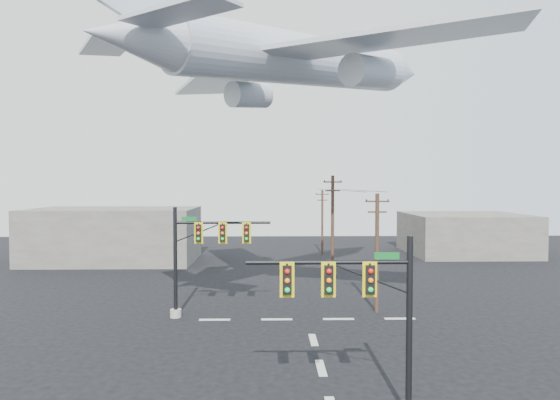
{
  "coord_description": "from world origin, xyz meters",
  "views": [
    {
      "loc": [
        -2.4,
        -17.88,
        8.77
      ],
      "look_at": [
        -1.93,
        5.0,
        7.97
      ],
      "focal_mm": 30.0,
      "sensor_mm": 36.0,
      "label": 1
    }
  ],
  "objects_px": {
    "utility_pole_a": "(377,250)",
    "utility_pole_c": "(322,221)",
    "signal_mast_far": "(199,255)",
    "airliner": "(304,61)",
    "utility_pole_b": "(333,221)",
    "signal_mast_near": "(369,316)"
  },
  "relations": [
    {
      "from": "utility_pole_a",
      "to": "utility_pole_c",
      "type": "bearing_deg",
      "value": 95.34
    },
    {
      "from": "signal_mast_far",
      "to": "airliner",
      "type": "height_order",
      "value": "airliner"
    },
    {
      "from": "utility_pole_a",
      "to": "utility_pole_b",
      "type": "distance_m",
      "value": 14.94
    },
    {
      "from": "signal_mast_near",
      "to": "signal_mast_far",
      "type": "relative_size",
      "value": 0.94
    },
    {
      "from": "signal_mast_far",
      "to": "airliner",
      "type": "xyz_separation_m",
      "value": [
        6.96,
        1.04,
        12.89
      ]
    },
    {
      "from": "signal_mast_near",
      "to": "utility_pole_c",
      "type": "relative_size",
      "value": 0.85
    },
    {
      "from": "signal_mast_near",
      "to": "signal_mast_far",
      "type": "height_order",
      "value": "signal_mast_far"
    },
    {
      "from": "utility_pole_b",
      "to": "signal_mast_far",
      "type": "bearing_deg",
      "value": -137.43
    },
    {
      "from": "utility_pole_a",
      "to": "signal_mast_far",
      "type": "bearing_deg",
      "value": -171.57
    },
    {
      "from": "signal_mast_near",
      "to": "utility_pole_c",
      "type": "bearing_deg",
      "value": 86.08
    },
    {
      "from": "utility_pole_a",
      "to": "utility_pole_b",
      "type": "xyz_separation_m",
      "value": [
        -1.05,
        14.89,
        0.77
      ]
    },
    {
      "from": "utility_pole_a",
      "to": "utility_pole_b",
      "type": "bearing_deg",
      "value": 97.63
    },
    {
      "from": "signal_mast_near",
      "to": "utility_pole_a",
      "type": "relative_size",
      "value": 0.84
    },
    {
      "from": "utility_pole_a",
      "to": "utility_pole_c",
      "type": "distance_m",
      "value": 26.33
    },
    {
      "from": "signal_mast_far",
      "to": "utility_pole_c",
      "type": "bearing_deg",
      "value": 67.86
    },
    {
      "from": "signal_mast_near",
      "to": "airliner",
      "type": "relative_size",
      "value": 0.27
    },
    {
      "from": "utility_pole_a",
      "to": "utility_pole_b",
      "type": "height_order",
      "value": "utility_pole_b"
    },
    {
      "from": "utility_pole_b",
      "to": "signal_mast_near",
      "type": "bearing_deg",
      "value": -108.02
    },
    {
      "from": "utility_pole_b",
      "to": "utility_pole_c",
      "type": "distance_m",
      "value": 11.46
    },
    {
      "from": "utility_pole_b",
      "to": "utility_pole_a",
      "type": "bearing_deg",
      "value": -99.02
    },
    {
      "from": "utility_pole_a",
      "to": "signal_mast_near",
      "type": "bearing_deg",
      "value": -100.44
    },
    {
      "from": "utility_pole_b",
      "to": "airliner",
      "type": "height_order",
      "value": "airliner"
    }
  ]
}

